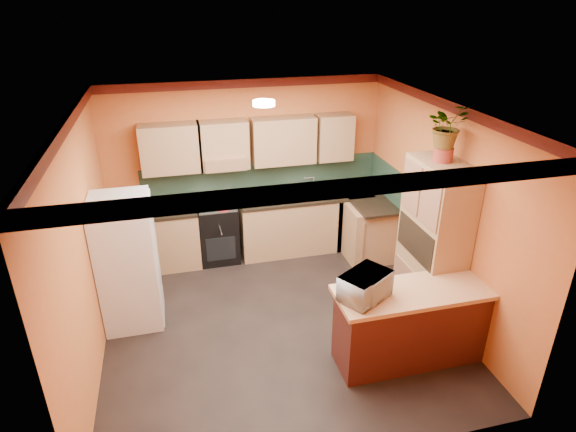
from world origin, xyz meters
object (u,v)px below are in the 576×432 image
at_px(fridge, 127,262).
at_px(breakfast_bar, 417,326).
at_px(microwave, 365,286).
at_px(base_cabinets_back, 258,229).
at_px(pantry, 432,245).
at_px(stove, 218,232).

relative_size(fridge, breakfast_bar, 0.94).
bearing_deg(breakfast_bar, microwave, 180.00).
relative_size(base_cabinets_back, fridge, 2.15).
bearing_deg(base_cabinets_back, pantry, -50.89).
bearing_deg(breakfast_bar, stove, 123.97).
xyz_separation_m(breakfast_bar, microwave, (-0.67, 0.00, 0.64)).
xyz_separation_m(pantry, microwave, (-1.14, -0.66, 0.03)).
relative_size(base_cabinets_back, stove, 4.01).
bearing_deg(pantry, stove, 137.83).
distance_m(fridge, breakfast_bar, 3.49).
relative_size(pantry, breakfast_bar, 1.17).
relative_size(fridge, pantry, 0.81).
height_order(stove, pantry, pantry).
bearing_deg(pantry, fridge, 166.92).
xyz_separation_m(base_cabinets_back, microwave, (0.60, -2.81, 0.64)).
bearing_deg(stove, pantry, -42.17).
distance_m(breakfast_bar, microwave, 0.92).
bearing_deg(fridge, base_cabinets_back, 35.30).
bearing_deg(fridge, pantry, -13.08).
relative_size(base_cabinets_back, microwave, 6.97).
height_order(fridge, breakfast_bar, fridge).
distance_m(stove, fridge, 1.84).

